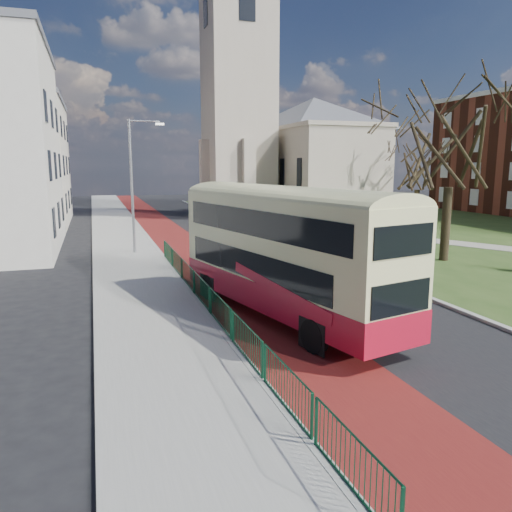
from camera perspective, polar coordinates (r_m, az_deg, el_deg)
name	(u,v)px	position (r m, az deg, el deg)	size (l,w,h in m)	color
ground	(332,344)	(15.82, 8.66, -9.88)	(160.00, 160.00, 0.00)	black
road_carriageway	(221,245)	(34.66, -4.02, 1.31)	(9.00, 120.00, 0.01)	black
bus_lane	(182,246)	(34.12, -8.42, 1.08)	(3.40, 120.00, 0.01)	#591414
pavement_west	(125,249)	(33.70, -14.80, 0.83)	(4.00, 120.00, 0.12)	gray
kerb_west	(155,247)	(33.86, -11.42, 1.02)	(0.25, 120.00, 0.13)	#999993
kerb_east	(273,237)	(37.88, 2.01, 2.20)	(0.25, 80.00, 0.13)	#999993
grass_green	(486,227)	(48.42, 24.75, 2.98)	(40.00, 80.00, 0.04)	#304B1A
pedestrian_railing	(209,301)	(18.31, -5.34, -5.17)	(0.07, 24.00, 1.12)	#0D3B24
gothic_church	(280,91)	(55.29, 2.74, 18.35)	(16.38, 18.00, 40.00)	#A19382
street_block_far	(8,161)	(51.73, -26.49, 9.65)	(10.30, 16.30, 11.50)	#BDB6A0
streetlamp	(134,179)	(31.33, -13.75, 8.52)	(2.13, 0.18, 8.00)	gray
bus	(284,247)	(17.57, 3.20, 1.00)	(4.95, 11.14, 4.54)	maroon
winter_tree_near	(453,127)	(30.31, 21.55, 13.53)	(8.15, 8.15, 10.75)	black
winter_tree_far	(419,161)	(47.16, 18.11, 10.28)	(6.96, 6.96, 8.31)	#302518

